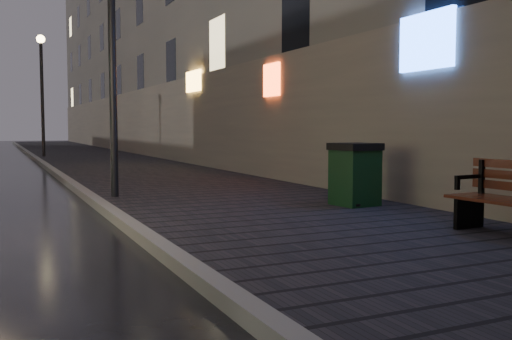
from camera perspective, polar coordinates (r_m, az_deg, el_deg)
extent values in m
plane|color=black|center=(4.88, -22.05, -13.17)|extent=(120.00, 120.00, 0.00)
cube|color=black|center=(26.02, -15.76, 1.15)|extent=(4.60, 58.00, 0.15)
cube|color=slate|center=(25.75, -21.04, 0.99)|extent=(0.20, 58.00, 0.15)
cube|color=#605B54|center=(30.96, -11.20, 13.64)|extent=(1.80, 50.00, 13.00)
cylinder|color=black|center=(10.92, -14.16, 10.54)|extent=(0.14, 0.14, 5.00)
cylinder|color=black|center=(26.77, -20.59, 6.63)|extent=(0.14, 0.14, 5.00)
sphere|color=#FFD88C|center=(27.01, -20.74, 12.15)|extent=(0.36, 0.36, 0.36)
cube|color=black|center=(7.79, 20.52, -4.05)|extent=(0.49, 0.09, 0.39)
cube|color=black|center=(7.91, 21.61, -1.48)|extent=(0.06, 0.06, 0.68)
cube|color=black|center=(7.70, 20.37, -0.65)|extent=(0.41, 0.07, 0.05)
cube|color=black|center=(9.54, 9.85, -0.76)|extent=(0.69, 0.69, 0.91)
cube|color=black|center=(9.51, 9.89, 2.32)|extent=(0.74, 0.74, 0.12)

